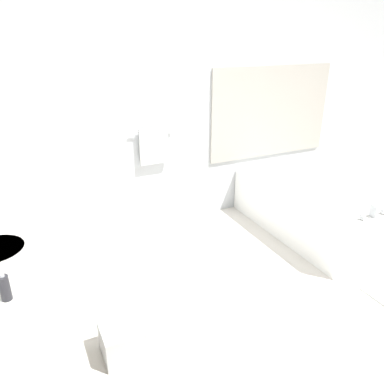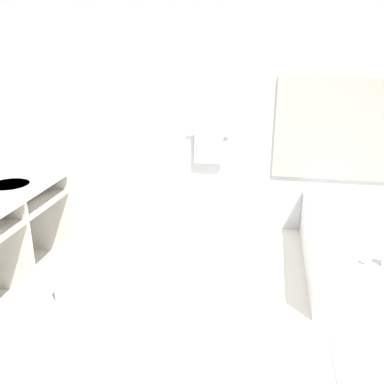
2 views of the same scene
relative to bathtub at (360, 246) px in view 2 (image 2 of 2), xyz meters
name	(u,v)px [view 2 (image 2 of 2)]	position (x,y,z in m)	size (l,w,h in m)	color
ground_plane	(206,345)	(-1.28, -1.31, -0.28)	(16.00, 16.00, 0.00)	silver
wall_back_with_blinds	(241,114)	(-1.23, 0.92, 1.06)	(7.40, 0.13, 2.70)	silver
bathtub	(360,246)	(0.00, 0.00, 0.00)	(0.97, 1.77, 0.63)	white
waste_bin	(76,283)	(-2.49, -0.86, -0.16)	(0.28, 0.28, 0.24)	#B2B2B2
bath_mat	(380,375)	(-0.09, -1.41, -0.27)	(0.58, 0.72, 0.02)	white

